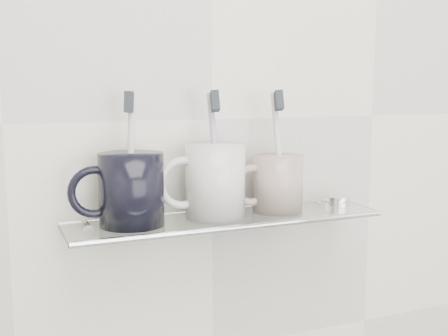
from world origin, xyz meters
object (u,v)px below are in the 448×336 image
mug_left (131,189)px  mug_center (215,181)px  shelf_glass (227,219)px  mug_right (278,183)px

mug_left → mug_center: mug_center is taller
shelf_glass → mug_right: size_ratio=5.40×
mug_left → shelf_glass: bearing=-23.8°
shelf_glass → mug_left: mug_left is taller
mug_left → mug_right: size_ratio=1.16×
mug_left → mug_center: size_ratio=0.93×
shelf_glass → mug_right: bearing=3.1°
shelf_glass → mug_right: mug_right is taller
shelf_glass → mug_left: size_ratio=4.67×
mug_left → mug_right: mug_left is taller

